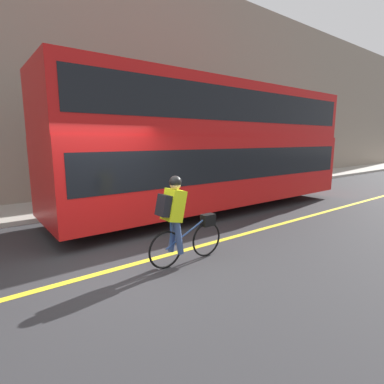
% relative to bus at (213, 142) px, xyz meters
% --- Properties ---
extents(ground_plane, '(80.00, 80.00, 0.00)m').
position_rel_bus_xyz_m(ground_plane, '(-4.08, -2.52, -2.12)').
color(ground_plane, '#2D2D30').
extents(road_center_line, '(50.00, 0.14, 0.01)m').
position_rel_bus_xyz_m(road_center_line, '(-4.08, -2.37, -2.12)').
color(road_center_line, yellow).
rests_on(road_center_line, ground_plane).
extents(sidewalk_curb, '(60.00, 2.47, 0.13)m').
position_rel_bus_xyz_m(sidewalk_curb, '(-4.08, 2.89, -2.05)').
color(sidewalk_curb, '#A8A399').
rests_on(sidewalk_curb, ground_plane).
extents(building_facade, '(60.00, 0.30, 8.94)m').
position_rel_bus_xyz_m(building_facade, '(-4.08, 4.27, 2.35)').
color(building_facade, gray).
rests_on(building_facade, ground_plane).
extents(bus, '(9.84, 2.55, 3.81)m').
position_rel_bus_xyz_m(bus, '(0.00, 0.00, 0.00)').
color(bus, black).
rests_on(bus, ground_plane).
extents(cyclist_on_bike, '(1.59, 0.32, 1.60)m').
position_rel_bus_xyz_m(cyclist_on_bike, '(-3.29, -2.85, -1.26)').
color(cyclist_on_bike, black).
rests_on(cyclist_on_bike, ground_plane).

